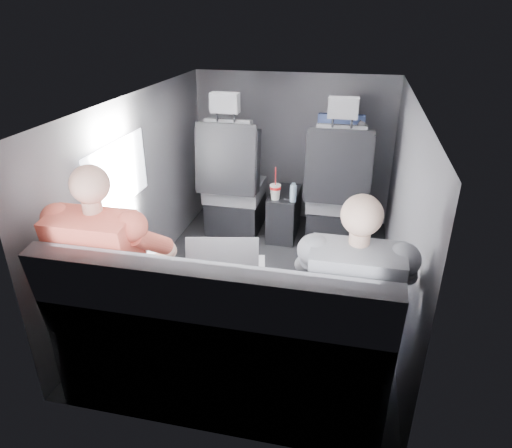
% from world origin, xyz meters
% --- Properties ---
extents(floor, '(2.60, 2.60, 0.00)m').
position_xyz_m(floor, '(0.00, 0.00, 0.00)').
color(floor, black).
rests_on(floor, ground).
extents(ceiling, '(2.60, 2.60, 0.00)m').
position_xyz_m(ceiling, '(0.00, 0.00, 1.35)').
color(ceiling, '#B2B2AD').
rests_on(ceiling, panel_back).
extents(panel_left, '(0.02, 2.60, 1.35)m').
position_xyz_m(panel_left, '(-0.90, 0.00, 0.68)').
color(panel_left, '#56565B').
rests_on(panel_left, floor).
extents(panel_right, '(0.02, 2.60, 1.35)m').
position_xyz_m(panel_right, '(0.90, 0.00, 0.68)').
color(panel_right, '#56565B').
rests_on(panel_right, floor).
extents(panel_front, '(1.80, 0.02, 1.35)m').
position_xyz_m(panel_front, '(0.00, 1.30, 0.68)').
color(panel_front, '#56565B').
rests_on(panel_front, floor).
extents(panel_back, '(1.80, 0.02, 1.35)m').
position_xyz_m(panel_back, '(0.00, -1.30, 0.68)').
color(panel_back, '#56565B').
rests_on(panel_back, floor).
extents(side_window, '(0.02, 0.75, 0.42)m').
position_xyz_m(side_window, '(-0.88, -0.30, 0.90)').
color(side_window, white).
rests_on(side_window, panel_left).
extents(seatbelt, '(0.35, 0.11, 0.59)m').
position_xyz_m(seatbelt, '(0.45, 0.67, 0.80)').
color(seatbelt, black).
rests_on(seatbelt, front_seat_right).
extents(front_seat_left, '(0.52, 0.58, 1.26)m').
position_xyz_m(front_seat_left, '(-0.45, 0.84, 0.40)').
color(front_seat_left, black).
rests_on(front_seat_left, floor).
extents(front_seat_right, '(0.52, 0.58, 1.26)m').
position_xyz_m(front_seat_right, '(0.45, 0.84, 0.40)').
color(front_seat_right, black).
rests_on(front_seat_right, floor).
extents(center_console, '(0.24, 0.48, 0.41)m').
position_xyz_m(center_console, '(0.00, 0.88, 0.20)').
color(center_console, black).
rests_on(center_console, floor).
extents(rear_bench, '(1.60, 0.57, 0.92)m').
position_xyz_m(rear_bench, '(0.00, -1.06, 0.31)').
color(rear_bench, slate).
rests_on(rear_bench, floor).
extents(soda_cup, '(0.09, 0.09, 0.28)m').
position_xyz_m(soda_cup, '(-0.05, 0.72, 0.47)').
color(soda_cup, white).
rests_on(soda_cup, center_console).
extents(water_bottle, '(0.06, 0.06, 0.16)m').
position_xyz_m(water_bottle, '(0.10, 0.70, 0.47)').
color(water_bottle, '#A9CEE5').
rests_on(water_bottle, center_console).
extents(laptop_white, '(0.38, 0.36, 0.26)m').
position_xyz_m(laptop_white, '(-0.60, -0.79, 0.64)').
color(laptop_white, silver).
rests_on(laptop_white, passenger_rear_left).
extents(laptop_silver, '(0.41, 0.39, 0.26)m').
position_xyz_m(laptop_silver, '(-0.03, -0.80, 0.64)').
color(laptop_silver, '#AFAFB4').
rests_on(laptop_silver, rear_bench).
extents(laptop_black, '(0.36, 0.37, 0.22)m').
position_xyz_m(laptop_black, '(0.60, -0.77, 0.63)').
color(laptop_black, black).
rests_on(laptop_black, passenger_rear_right).
extents(passenger_rear_left, '(0.51, 0.63, 1.23)m').
position_xyz_m(passenger_rear_left, '(-0.58, -0.97, 0.63)').
color(passenger_rear_left, '#343539').
rests_on(passenger_rear_left, rear_bench).
extents(passenger_rear_right, '(0.48, 0.61, 1.19)m').
position_xyz_m(passenger_rear_right, '(0.61, -0.97, 0.62)').
color(passenger_rear_right, navy).
rests_on(passenger_rear_right, rear_bench).
extents(passenger_front_right, '(0.39, 0.39, 0.77)m').
position_xyz_m(passenger_front_right, '(0.43, 1.10, 0.75)').
color(passenger_front_right, navy).
rests_on(passenger_front_right, front_seat_right).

